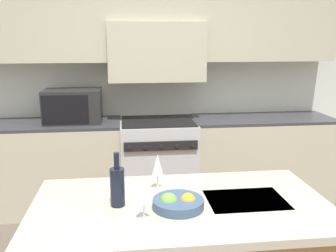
# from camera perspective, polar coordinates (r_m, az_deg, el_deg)

# --- Properties ---
(back_cabinetry) EXTENTS (10.00, 0.46, 2.70)m
(back_cabinetry) POSITION_cam_1_polar(r_m,az_deg,el_deg) (4.12, -1.98, 10.68)
(back_cabinetry) COLOR silver
(back_cabinetry) RESTS_ON ground_plane
(back_counter) EXTENTS (3.83, 0.62, 0.95)m
(back_counter) POSITION_cam_1_polar(r_m,az_deg,el_deg) (4.08, -1.56, -5.59)
(back_counter) COLOR #B2AD93
(back_counter) RESTS_ON ground_plane
(range_stove) EXTENTS (0.79, 0.70, 0.94)m
(range_stove) POSITION_cam_1_polar(r_m,az_deg,el_deg) (4.06, -1.53, -5.70)
(range_stove) COLOR #B7B7BC
(range_stove) RESTS_ON ground_plane
(microwave) EXTENTS (0.57, 0.38, 0.34)m
(microwave) POSITION_cam_1_polar(r_m,az_deg,el_deg) (3.94, -14.29, 2.97)
(microwave) COLOR black
(microwave) RESTS_ON back_counter
(wine_bottle) EXTENTS (0.08, 0.08, 0.30)m
(wine_bottle) POSITION_cam_1_polar(r_m,az_deg,el_deg) (2.06, -7.72, -9.01)
(wine_bottle) COLOR black
(wine_bottle) RESTS_ON kitchen_island
(wine_glass_near) EXTENTS (0.07, 0.07, 0.22)m
(wine_glass_near) POSITION_cam_1_polar(r_m,az_deg,el_deg) (1.88, -3.73, -10.00)
(wine_glass_near) COLOR white
(wine_glass_near) RESTS_ON kitchen_island
(wine_glass_far) EXTENTS (0.07, 0.07, 0.22)m
(wine_glass_far) POSITION_cam_1_polar(r_m,az_deg,el_deg) (2.25, -1.61, -6.03)
(wine_glass_far) COLOR white
(wine_glass_far) RESTS_ON kitchen_island
(fruit_bowl) EXTENTS (0.28, 0.28, 0.10)m
(fruit_bowl) POSITION_cam_1_polar(r_m,az_deg,el_deg) (2.05, 1.48, -11.63)
(fruit_bowl) COLOR #384C6B
(fruit_bowl) RESTS_ON kitchen_island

